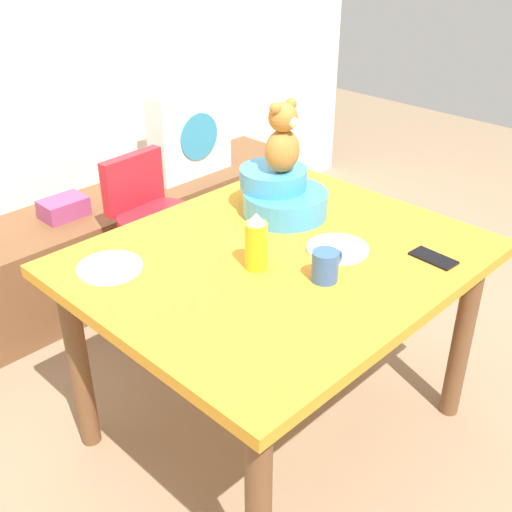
{
  "coord_description": "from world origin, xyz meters",
  "views": [
    {
      "loc": [
        -1.31,
        -1.18,
        1.73
      ],
      "look_at": [
        0.0,
        0.1,
        0.69
      ],
      "focal_mm": 44.41,
      "sensor_mm": 36.0,
      "label": 1
    }
  ],
  "objects_px": {
    "highchair": "(155,221)",
    "dinner_plate_far": "(338,249)",
    "pillow_floral_right": "(190,133)",
    "dining_table": "(278,279)",
    "cell_phone": "(433,258)",
    "teddy_bear": "(283,139)",
    "infant_seat_teal": "(281,195)",
    "dinner_plate_near": "(110,268)",
    "book_stack": "(64,208)",
    "coffee_mug": "(326,266)",
    "ketchup_bottle": "(256,242)"
  },
  "relations": [
    {
      "from": "highchair",
      "to": "dinner_plate_far",
      "type": "bearing_deg",
      "value": -88.72
    },
    {
      "from": "infant_seat_teal",
      "to": "cell_phone",
      "type": "height_order",
      "value": "infant_seat_teal"
    },
    {
      "from": "teddy_bear",
      "to": "dinner_plate_near",
      "type": "xyz_separation_m",
      "value": [
        -0.66,
        0.1,
        -0.27
      ]
    },
    {
      "from": "book_stack",
      "to": "ketchup_bottle",
      "type": "xyz_separation_m",
      "value": [
        -0.05,
        -1.28,
        0.32
      ]
    },
    {
      "from": "book_stack",
      "to": "highchair",
      "type": "xyz_separation_m",
      "value": [
        0.19,
        -0.44,
        0.02
      ]
    },
    {
      "from": "coffee_mug",
      "to": "ketchup_bottle",
      "type": "bearing_deg",
      "value": 115.22
    },
    {
      "from": "pillow_floral_right",
      "to": "dining_table",
      "type": "height_order",
      "value": "pillow_floral_right"
    },
    {
      "from": "dining_table",
      "to": "pillow_floral_right",
      "type": "bearing_deg",
      "value": 61.31
    },
    {
      "from": "infant_seat_teal",
      "to": "dinner_plate_far",
      "type": "height_order",
      "value": "infant_seat_teal"
    },
    {
      "from": "book_stack",
      "to": "coffee_mug",
      "type": "bearing_deg",
      "value": -88.43
    },
    {
      "from": "dining_table",
      "to": "coffee_mug",
      "type": "relative_size",
      "value": 10.27
    },
    {
      "from": "book_stack",
      "to": "infant_seat_teal",
      "type": "distance_m",
      "value": 1.15
    },
    {
      "from": "dining_table",
      "to": "infant_seat_teal",
      "type": "distance_m",
      "value": 0.34
    },
    {
      "from": "dinner_plate_near",
      "to": "book_stack",
      "type": "bearing_deg",
      "value": 68.88
    },
    {
      "from": "highchair",
      "to": "dinner_plate_far",
      "type": "xyz_separation_m",
      "value": [
        0.02,
        -0.95,
        0.22
      ]
    },
    {
      "from": "pillow_floral_right",
      "to": "highchair",
      "type": "height_order",
      "value": "pillow_floral_right"
    },
    {
      "from": "pillow_floral_right",
      "to": "highchair",
      "type": "distance_m",
      "value": 0.71
    },
    {
      "from": "pillow_floral_right",
      "to": "infant_seat_teal",
      "type": "relative_size",
      "value": 1.33
    },
    {
      "from": "highchair",
      "to": "dinner_plate_far",
      "type": "distance_m",
      "value": 0.98
    },
    {
      "from": "dinner_plate_far",
      "to": "highchair",
      "type": "bearing_deg",
      "value": 91.28
    },
    {
      "from": "dining_table",
      "to": "cell_phone",
      "type": "bearing_deg",
      "value": -50.01
    },
    {
      "from": "dinner_plate_near",
      "to": "cell_phone",
      "type": "bearing_deg",
      "value": -41.93
    },
    {
      "from": "teddy_bear",
      "to": "book_stack",
      "type": "bearing_deg",
      "value": 104.92
    },
    {
      "from": "infant_seat_teal",
      "to": "coffee_mug",
      "type": "bearing_deg",
      "value": -121.38
    },
    {
      "from": "pillow_floral_right",
      "to": "dining_table",
      "type": "relative_size",
      "value": 0.36
    },
    {
      "from": "dining_table",
      "to": "infant_seat_teal",
      "type": "height_order",
      "value": "infant_seat_teal"
    },
    {
      "from": "dining_table",
      "to": "highchair",
      "type": "xyz_separation_m",
      "value": [
        0.13,
        0.83,
        -0.12
      ]
    },
    {
      "from": "infant_seat_teal",
      "to": "dinner_plate_far",
      "type": "bearing_deg",
      "value": -103.63
    },
    {
      "from": "pillow_floral_right",
      "to": "infant_seat_teal",
      "type": "distance_m",
      "value": 1.15
    },
    {
      "from": "pillow_floral_right",
      "to": "infant_seat_teal",
      "type": "height_order",
      "value": "same"
    },
    {
      "from": "dining_table",
      "to": "highchair",
      "type": "height_order",
      "value": "highchair"
    },
    {
      "from": "highchair",
      "to": "dinner_plate_far",
      "type": "height_order",
      "value": "highchair"
    },
    {
      "from": "dining_table",
      "to": "teddy_bear",
      "type": "xyz_separation_m",
      "value": [
        0.22,
        0.19,
        0.38
      ]
    },
    {
      "from": "dining_table",
      "to": "ketchup_bottle",
      "type": "relative_size",
      "value": 6.66
    },
    {
      "from": "teddy_bear",
      "to": "dinner_plate_near",
      "type": "bearing_deg",
      "value": 171.01
    },
    {
      "from": "dinner_plate_near",
      "to": "dinner_plate_far",
      "type": "height_order",
      "value": "same"
    },
    {
      "from": "dinner_plate_far",
      "to": "ketchup_bottle",
      "type": "bearing_deg",
      "value": 156.85
    },
    {
      "from": "ketchup_bottle",
      "to": "dinner_plate_far",
      "type": "relative_size",
      "value": 0.92
    },
    {
      "from": "infant_seat_teal",
      "to": "pillow_floral_right",
      "type": "bearing_deg",
      "value": 66.49
    },
    {
      "from": "infant_seat_teal",
      "to": "highchair",
      "type": "bearing_deg",
      "value": 98.81
    },
    {
      "from": "book_stack",
      "to": "cell_phone",
      "type": "distance_m",
      "value": 1.7
    },
    {
      "from": "highchair",
      "to": "cell_phone",
      "type": "height_order",
      "value": "highchair"
    },
    {
      "from": "coffee_mug",
      "to": "dinner_plate_near",
      "type": "xyz_separation_m",
      "value": [
        -0.41,
        0.51,
        -0.04
      ]
    },
    {
      "from": "pillow_floral_right",
      "to": "cell_phone",
      "type": "bearing_deg",
      "value": -102.83
    },
    {
      "from": "book_stack",
      "to": "highchair",
      "type": "bearing_deg",
      "value": -66.8
    },
    {
      "from": "dining_table",
      "to": "infant_seat_teal",
      "type": "xyz_separation_m",
      "value": [
        0.22,
        0.19,
        0.17
      ]
    },
    {
      "from": "book_stack",
      "to": "cell_phone",
      "type": "bearing_deg",
      "value": -77.15
    },
    {
      "from": "book_stack",
      "to": "infant_seat_teal",
      "type": "height_order",
      "value": "infant_seat_teal"
    },
    {
      "from": "coffee_mug",
      "to": "cell_phone",
      "type": "bearing_deg",
      "value": -26.43
    },
    {
      "from": "book_stack",
      "to": "dinner_plate_far",
      "type": "bearing_deg",
      "value": -81.47
    }
  ]
}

